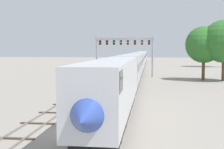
{
  "coord_description": "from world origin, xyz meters",
  "views": [
    {
      "loc": [
        4.91,
        -20.18,
        5.63
      ],
      "look_at": [
        1.0,
        12.0,
        3.0
      ],
      "focal_mm": 49.69,
      "sensor_mm": 36.0,
      "label": 1
    }
  ],
  "objects_px": {
    "passenger_train": "(139,61)",
    "trackside_tree_left": "(224,41)",
    "signal_gantry": "(124,47)",
    "trackside_tree_mid": "(204,45)"
  },
  "relations": [
    {
      "from": "signal_gantry",
      "to": "trackside_tree_mid",
      "type": "relative_size",
      "value": 1.23
    },
    {
      "from": "trackside_tree_left",
      "to": "trackside_tree_mid",
      "type": "height_order",
      "value": "trackside_tree_left"
    },
    {
      "from": "passenger_train",
      "to": "trackside_tree_mid",
      "type": "height_order",
      "value": "trackside_tree_mid"
    },
    {
      "from": "trackside_tree_left",
      "to": "trackside_tree_mid",
      "type": "bearing_deg",
      "value": 160.37
    },
    {
      "from": "trackside_tree_left",
      "to": "signal_gantry",
      "type": "bearing_deg",
      "value": 160.31
    },
    {
      "from": "trackside_tree_left",
      "to": "passenger_train",
      "type": "bearing_deg",
      "value": 122.18
    },
    {
      "from": "passenger_train",
      "to": "signal_gantry",
      "type": "relative_size",
      "value": 11.29
    },
    {
      "from": "trackside_tree_left",
      "to": "trackside_tree_mid",
      "type": "xyz_separation_m",
      "value": [
        -3.27,
        1.17,
        -0.56
      ]
    },
    {
      "from": "passenger_train",
      "to": "trackside_tree_left",
      "type": "xyz_separation_m",
      "value": [
        15.96,
        -25.37,
        4.44
      ]
    },
    {
      "from": "signal_gantry",
      "to": "trackside_tree_left",
      "type": "distance_m",
      "value": 19.36
    }
  ]
}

